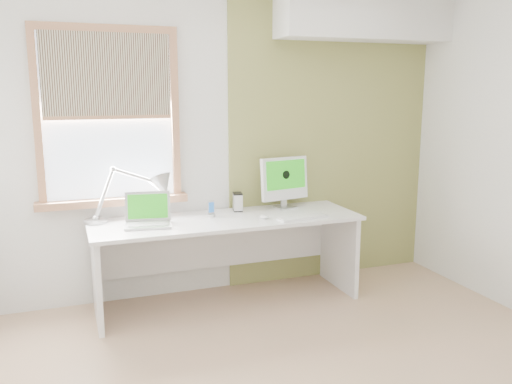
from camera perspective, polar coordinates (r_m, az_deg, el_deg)
name	(u,v)px	position (r m, az deg, el deg)	size (l,w,h in m)	color
room	(320,173)	(3.03, 6.85, 2.01)	(4.04, 3.54, 2.64)	tan
accent_wall	(331,140)	(5.02, 8.06, 5.53)	(2.00, 0.02, 2.60)	olive
soffit	(364,16)	(4.99, 11.51, 18.04)	(1.60, 0.40, 0.42)	white
window	(109,118)	(4.40, -15.52, 7.67)	(1.20, 0.14, 1.42)	brown
desk	(225,239)	(4.47, -3.35, -5.07)	(2.20, 0.70, 0.73)	white
desk_lamp	(150,191)	(4.38, -11.27, 0.15)	(0.79, 0.32, 0.44)	#B3B5B8
laptop	(148,217)	(4.22, -11.52, -2.65)	(0.39, 0.33, 0.25)	#B3B5B8
phone_dock	(211,212)	(4.42, -4.84, -2.14)	(0.09, 0.09, 0.14)	#B3B5B8
external_drive	(238,202)	(4.60, -1.98, -1.06)	(0.10, 0.13, 0.16)	#B3B5B8
imac	(284,180)	(4.70, 3.07, 1.34)	(0.47, 0.19, 0.45)	#B3B5B8
keyboard	(303,218)	(4.35, 5.05, -2.76)	(0.44, 0.18, 0.02)	white
mouse	(264,217)	(4.34, 0.86, -2.69)	(0.06, 0.10, 0.03)	white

